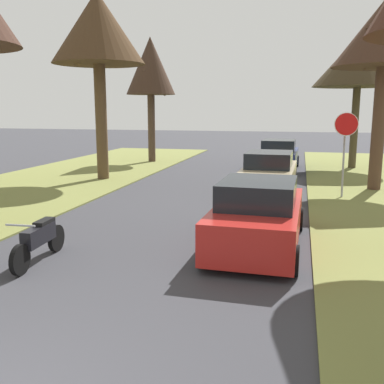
{
  "coord_description": "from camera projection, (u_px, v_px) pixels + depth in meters",
  "views": [
    {
      "loc": [
        3.25,
        -2.83,
        3.12
      ],
      "look_at": [
        0.87,
        6.85,
        1.23
      ],
      "focal_mm": 41.1,
      "sensor_mm": 36.0,
      "label": 1
    }
  ],
  "objects": [
    {
      "name": "parked_motorcycle",
      "position": [
        39.0,
        239.0,
        9.01
      ],
      "size": [
        0.6,
        2.05,
        0.97
      ],
      "color": "black",
      "rests_on": "ground"
    },
    {
      "name": "parked_sedan_tan",
      "position": [
        269.0,
        174.0,
        16.34
      ],
      "size": [
        2.04,
        4.44,
        1.57
      ],
      "color": "tan",
      "rests_on": "ground"
    },
    {
      "name": "parked_sedan_navy",
      "position": [
        279.0,
        156.0,
        22.64
      ],
      "size": [
        2.04,
        4.44,
        1.57
      ],
      "color": "navy",
      "rests_on": "ground"
    },
    {
      "name": "stop_sign_far",
      "position": [
        345.0,
        136.0,
        15.21
      ],
      "size": [
        0.81,
        0.46,
        2.96
      ],
      "color": "#9EA0A5",
      "rests_on": "grass_verge_right"
    },
    {
      "name": "street_tree_left_mid_b",
      "position": [
        98.0,
        30.0,
        18.52
      ],
      "size": [
        3.96,
        3.96,
        7.92
      ],
      "color": "brown",
      "rests_on": "grass_verge_left"
    },
    {
      "name": "parked_sedan_red",
      "position": [
        258.0,
        216.0,
        9.97
      ],
      "size": [
        2.04,
        4.44,
        1.57
      ],
      "color": "red",
      "rests_on": "ground"
    },
    {
      "name": "street_tree_left_far",
      "position": [
        151.0,
        68.0,
        25.12
      ],
      "size": [
        2.82,
        2.82,
        7.1
      ],
      "color": "#49372B",
      "rests_on": "grass_verge_left"
    },
    {
      "name": "street_tree_right_far",
      "position": [
        359.0,
        61.0,
        22.32
      ],
      "size": [
        4.56,
        4.56,
        6.81
      ],
      "color": "#473E29",
      "rests_on": "grass_verge_right"
    }
  ]
}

